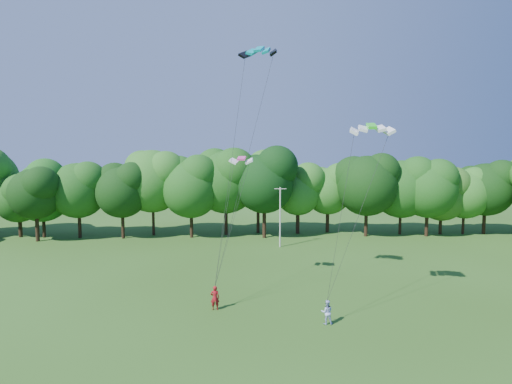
{
  "coord_description": "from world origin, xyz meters",
  "views": [
    {
      "loc": [
        -2.17,
        -19.97,
        11.48
      ],
      "look_at": [
        0.24,
        13.0,
        8.42
      ],
      "focal_mm": 28.0,
      "sensor_mm": 36.0,
      "label": 1
    }
  ],
  "objects": [
    {
      "name": "utility_pole",
      "position": [
        4.43,
        28.89,
        3.89
      ],
      "size": [
        1.5,
        0.31,
        7.52
      ],
      "rotation": [
        0.0,
        0.0,
        -0.15
      ],
      "color": "#B2B2A9",
      "rests_on": "ground"
    },
    {
      "name": "tree_back_west",
      "position": [
        -27.75,
        37.08,
        7.67
      ],
      "size": [
        8.45,
        8.45,
        12.29
      ],
      "color": "#3A2B17",
      "rests_on": "ground"
    },
    {
      "name": "kite_green",
      "position": [
        8.28,
        8.42,
        13.58
      ],
      "size": [
        3.27,
        1.95,
        0.55
      ],
      "rotation": [
        0.0,
        0.0,
        -0.2
      ],
      "color": "#2CE522",
      "rests_on": "ground"
    },
    {
      "name": "ground",
      "position": [
        0.0,
        0.0,
        0.0
      ],
      "size": [
        160.0,
        160.0,
        0.0
      ],
      "primitive_type": "plane",
      "color": "#294B14",
      "rests_on": "ground"
    },
    {
      "name": "tree_back_east",
      "position": [
        28.82,
        35.28,
        6.76
      ],
      "size": [
        7.45,
        7.45,
        10.83
      ],
      "color": "black",
      "rests_on": "ground"
    },
    {
      "name": "kite_flyer_right",
      "position": [
        4.56,
        5.87,
        0.84
      ],
      "size": [
        0.88,
        0.72,
        1.68
      ],
      "primitive_type": "imported",
      "rotation": [
        0.0,
        0.0,
        3.04
      ],
      "color": "#AABBEC",
      "rests_on": "ground"
    },
    {
      "name": "kite_pink",
      "position": [
        -0.92,
        14.03,
        11.22
      ],
      "size": [
        2.15,
        1.34,
        0.38
      ],
      "rotation": [
        0.0,
        0.0,
        -0.19
      ],
      "color": "#F143A4",
      "rests_on": "ground"
    },
    {
      "name": "kite_flyer_left",
      "position": [
        -3.12,
        8.97,
        0.91
      ],
      "size": [
        0.67,
        0.44,
        1.82
      ],
      "primitive_type": "imported",
      "rotation": [
        0.0,
        0.0,
        3.15
      ],
      "color": "maroon",
      "rests_on": "ground"
    },
    {
      "name": "kite_teal",
      "position": [
        0.36,
        11.31,
        19.57
      ],
      "size": [
        3.06,
        2.15,
        0.72
      ],
      "rotation": [
        0.0,
        0.0,
        -0.37
      ],
      "color": "#0597A4",
      "rests_on": "ground"
    },
    {
      "name": "tree_back_center",
      "position": [
        2.98,
        34.66,
        8.07
      ],
      "size": [
        8.89,
        8.89,
        12.93
      ],
      "color": "black",
      "rests_on": "ground"
    }
  ]
}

